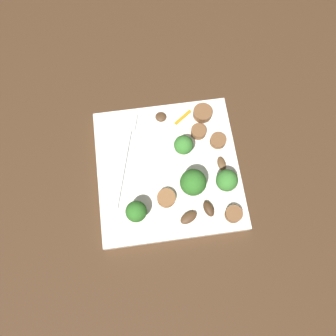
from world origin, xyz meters
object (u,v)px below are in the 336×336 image
at_px(mushroom_1, 222,164).
at_px(mushroom_2, 189,217).
at_px(fork, 126,152).
at_px(broccoli_floret_0, 184,145).
at_px(broccoli_floret_1, 136,212).
at_px(mushroom_0, 159,117).
at_px(sausage_slice_1, 199,131).
at_px(sausage_slice_2, 166,198).
at_px(sausage_slice_4, 203,113).
at_px(plate, 168,170).
at_px(pepper_strip_0, 183,117).
at_px(mushroom_3, 209,209).
at_px(sausage_slice_0, 234,214).
at_px(broccoli_floret_2, 227,181).
at_px(sausage_slice_3, 218,141).
at_px(broccoli_floret_3, 193,182).

xyz_separation_m(mushroom_1, mushroom_2, (-0.09, 0.07, 0.00)).
relative_size(fork, broccoli_floret_0, 3.64).
bearing_deg(broccoli_floret_1, broccoli_floret_0, -41.75).
distance_m(fork, mushroom_0, 0.09).
xyz_separation_m(sausage_slice_1, sausage_slice_2, (-0.11, 0.07, 0.00)).
relative_size(fork, sausage_slice_4, 5.09).
bearing_deg(mushroom_2, sausage_slice_1, -15.35).
bearing_deg(sausage_slice_4, mushroom_0, 86.85).
height_order(plate, pepper_strip_0, pepper_strip_0).
bearing_deg(sausage_slice_1, mushroom_3, 177.49).
bearing_deg(sausage_slice_0, sausage_slice_4, 5.94).
bearing_deg(sausage_slice_4, mushroom_3, 173.70).
distance_m(broccoli_floret_2, sausage_slice_1, 0.11).
bearing_deg(broccoli_floret_1, mushroom_0, -18.38).
height_order(broccoli_floret_1, mushroom_1, broccoli_floret_1).
bearing_deg(broccoli_floret_2, sausage_slice_1, 15.05).
xyz_separation_m(broccoli_floret_2, mushroom_2, (-0.05, 0.07, -0.03)).
bearing_deg(broccoli_floret_1, broccoli_floret_2, -78.41).
relative_size(broccoli_floret_0, sausage_slice_3, 1.69).
relative_size(broccoli_floret_0, mushroom_1, 1.80).
bearing_deg(mushroom_1, broccoli_floret_0, 62.53).
distance_m(mushroom_0, mushroom_2, 0.19).
relative_size(broccoli_floret_0, broccoli_floret_2, 0.98).
height_order(broccoli_floret_2, sausage_slice_3, broccoli_floret_2).
distance_m(broccoli_floret_2, sausage_slice_3, 0.09).
xyz_separation_m(broccoli_floret_0, sausage_slice_3, (0.01, -0.07, -0.02)).
xyz_separation_m(mushroom_1, mushroom_3, (-0.08, 0.04, 0.00)).
xyz_separation_m(plate, sausage_slice_4, (0.09, -0.08, 0.02)).
bearing_deg(sausage_slice_4, broccoli_floret_0, 145.24).
bearing_deg(mushroom_2, fork, 34.85).
relative_size(sausage_slice_0, sausage_slice_1, 1.02).
distance_m(sausage_slice_4, mushroom_3, 0.18).
xyz_separation_m(broccoli_floret_0, pepper_strip_0, (0.07, -0.01, -0.03)).
bearing_deg(pepper_strip_0, broccoli_floret_0, 171.41).
bearing_deg(mushroom_3, sausage_slice_3, -17.61).
bearing_deg(sausage_slice_2, broccoli_floret_2, -84.19).
xyz_separation_m(broccoli_floret_0, mushroom_2, (-0.12, 0.01, -0.03)).
bearing_deg(sausage_slice_0, fork, 50.54).
height_order(sausage_slice_1, mushroom_2, sausage_slice_1).
relative_size(broccoli_floret_2, sausage_slice_2, 1.59).
distance_m(broccoli_floret_0, broccoli_floret_2, 0.09).
relative_size(plate, sausage_slice_0, 8.74).
xyz_separation_m(broccoli_floret_3, sausage_slice_4, (0.14, -0.04, -0.03)).
distance_m(broccoli_floret_3, sausage_slice_1, 0.11).
distance_m(sausage_slice_2, mushroom_1, 0.12).
distance_m(broccoli_floret_1, sausage_slice_0, 0.16).
height_order(sausage_slice_1, pepper_strip_0, sausage_slice_1).
relative_size(plate, broccoli_floret_1, 5.07).
bearing_deg(broccoli_floret_3, sausage_slice_4, -16.99).
height_order(mushroom_1, mushroom_2, mushroom_2).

